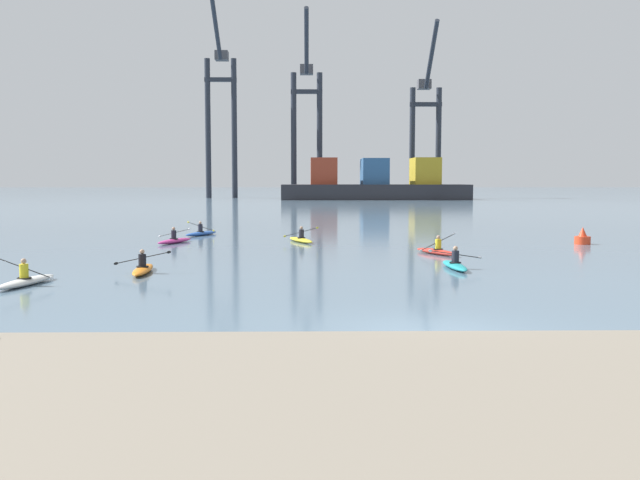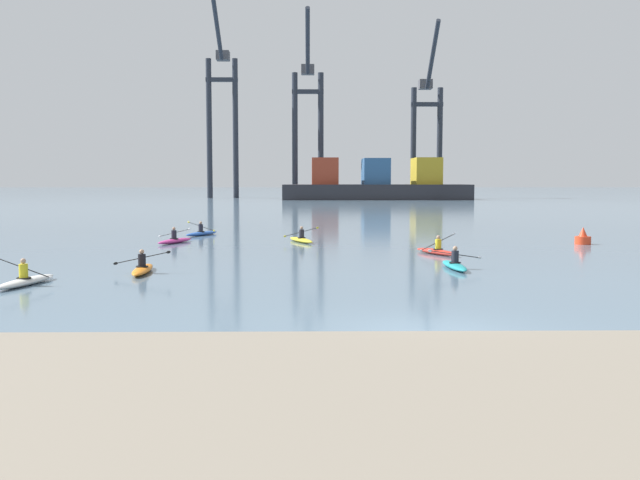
# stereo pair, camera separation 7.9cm
# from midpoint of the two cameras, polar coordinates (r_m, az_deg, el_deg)

# --- Properties ---
(ground_plane) EXTENTS (800.00, 800.00, 0.00)m
(ground_plane) POSITION_cam_midpoint_polar(r_m,az_deg,el_deg) (17.02, 8.91, -7.51)
(ground_plane) COLOR slate
(container_barge) EXTENTS (36.72, 11.91, 8.22)m
(container_barge) POSITION_cam_midpoint_polar(r_m,az_deg,el_deg) (139.72, 4.45, 4.50)
(container_barge) COLOR #28282D
(container_barge) RESTS_ON ground
(gantry_crane_west) EXTENTS (6.89, 19.07, 41.73)m
(gantry_crane_west) POSITION_cam_midpoint_polar(r_m,az_deg,el_deg) (154.29, -8.13, 10.88)
(gantry_crane_west) COLOR #232833
(gantry_crane_west) RESTS_ON ground
(gantry_crane_west_mid) EXTENTS (6.71, 16.85, 37.26)m
(gantry_crane_west_mid) POSITION_cam_midpoint_polar(r_m,az_deg,el_deg) (150.31, -1.11, 10.29)
(gantry_crane_west_mid) COLOR #232833
(gantry_crane_west_mid) RESTS_ON ground
(gantry_crane_east_mid) EXTENTS (6.87, 16.50, 35.30)m
(gantry_crane_east_mid) POSITION_cam_midpoint_polar(r_m,az_deg,el_deg) (153.36, 8.62, 9.58)
(gantry_crane_east_mid) COLOR #232833
(gantry_crane_east_mid) RESTS_ON ground
(channel_buoy) EXTENTS (0.90, 0.90, 1.00)m
(channel_buoy) POSITION_cam_midpoint_polar(r_m,az_deg,el_deg) (42.90, 20.58, 0.15)
(channel_buoy) COLOR red
(channel_buoy) RESTS_ON ground
(kayak_orange) EXTENTS (2.25, 3.43, 0.95)m
(kayak_orange) POSITION_cam_midpoint_polar(r_m,az_deg,el_deg) (28.47, -14.33, -2.28)
(kayak_orange) COLOR orange
(kayak_orange) RESTS_ON ground
(kayak_magenta) EXTENTS (2.10, 3.38, 0.95)m
(kayak_magenta) POSITION_cam_midpoint_polar(r_m,az_deg,el_deg) (41.76, -11.82, -0.02)
(kayak_magenta) COLOR #C13384
(kayak_magenta) RESTS_ON ground
(kayak_red) EXTENTS (2.00, 3.34, 1.07)m
(kayak_red) POSITION_cam_midpoint_polar(r_m,az_deg,el_deg) (35.09, 9.47, -0.88)
(kayak_red) COLOR red
(kayak_red) RESTS_ON ground
(kayak_teal) EXTENTS (2.27, 3.42, 0.95)m
(kayak_teal) POSITION_cam_midpoint_polar(r_m,az_deg,el_deg) (29.46, 10.86, -1.99)
(kayak_teal) COLOR teal
(kayak_teal) RESTS_ON ground
(kayak_white) EXTENTS (2.17, 3.45, 1.01)m
(kayak_white) POSITION_cam_midpoint_polar(r_m,az_deg,el_deg) (26.42, -22.95, -3.06)
(kayak_white) COLOR silver
(kayak_white) RESTS_ON ground
(kayak_blue) EXTENTS (2.07, 3.31, 0.95)m
(kayak_blue) POSITION_cam_midpoint_polar(r_m,az_deg,el_deg) (47.33, -9.71, 0.58)
(kayak_blue) COLOR #2856B2
(kayak_blue) RESTS_ON ground
(kayak_yellow) EXTENTS (2.11, 3.38, 0.95)m
(kayak_yellow) POSITION_cam_midpoint_polar(r_m,az_deg,el_deg) (41.55, -1.62, 0.06)
(kayak_yellow) COLOR yellow
(kayak_yellow) RESTS_ON ground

